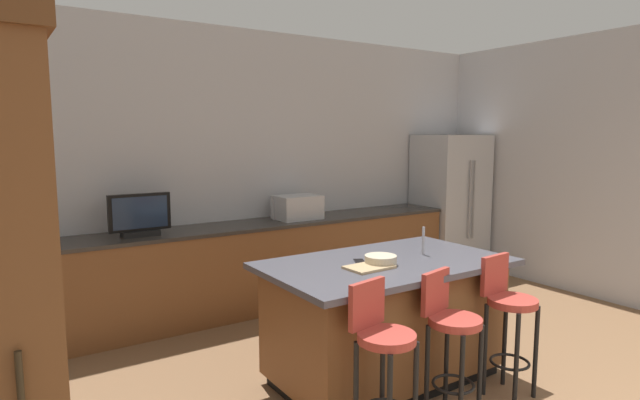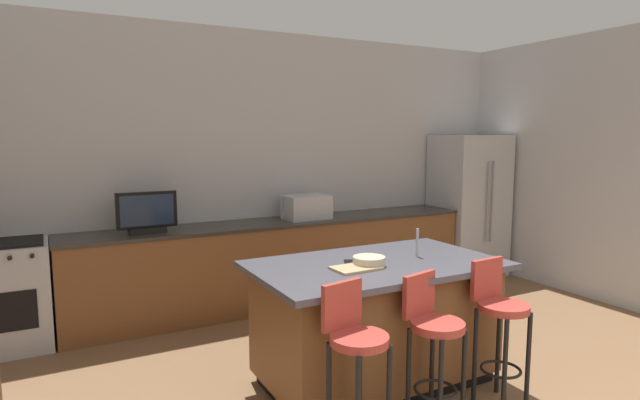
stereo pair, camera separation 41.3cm
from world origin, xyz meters
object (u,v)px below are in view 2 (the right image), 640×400
Objects in this scene: refrigerator at (468,206)px; cell_phone at (349,262)px; microwave at (306,207)px; cutting_board at (356,268)px; bar_stool_left at (355,353)px; bar_stool_center at (433,337)px; fruit_bowl at (369,261)px; range_oven at (5,296)px; tv_monitor at (147,214)px; kitchen_island at (376,321)px; bar_stool_right at (499,319)px.

refrigerator reaches higher than cell_phone.
cutting_board is (-0.67, -2.10, -0.13)m from microwave.
bar_stool_left is 0.91m from cell_phone.
bar_stool_center is at bearing -48.79° from cell_phone.
fruit_bowl reaches higher than cell_phone.
microwave is at bearing 178.97° from refrigerator.
fruit_bowl is at bearing -104.43° from microwave.
range_oven is 1.36m from tv_monitor.
microwave reaches higher than kitchen_island.
microwave is 0.48× the size of bar_stool_right.
tv_monitor is at bearing 103.15° from bar_stool_center.
range_oven is 3.27m from bar_stool_left.
cutting_board is at bearing -164.86° from fruit_bowl.
kitchen_island is 2.42m from tv_monitor.
refrigerator is 3.44m from bar_stool_right.
bar_stool_center is at bearing -80.22° from fruit_bowl.
refrigerator is 1.91× the size of bar_stool_center.
range_oven is at bearing 139.01° from fruit_bowl.
kitchen_island is 3.19m from range_oven.
bar_stool_left is (-1.02, -2.67, -0.45)m from microwave.
bar_stool_center reaches higher than cutting_board.
refrigerator is at bearing 44.76° from bar_stool_right.
microwave is (0.42, 2.00, 0.58)m from kitchen_island.
cell_phone is at bearing 119.21° from fruit_bowl.
kitchen_island is at bearing 22.40° from cutting_board.
refrigerator is 1.85× the size of bar_stool_left.
refrigerator is 1.85× the size of bar_stool_right.
tv_monitor reaches higher than bar_stool_right.
refrigerator is at bearing 34.85° from fruit_bowl.
refrigerator reaches higher than bar_stool_center.
refrigerator is 12.34× the size of cell_phone.
bar_stool_center is at bearing -137.10° from refrigerator.
refrigerator is at bearing -0.45° from range_oven.
tv_monitor is (1.20, -0.05, 0.64)m from range_oven.
microwave reaches higher than cutting_board.
fruit_bowl reaches higher than kitchen_island.
refrigerator is at bearing 0.13° from tv_monitor.
fruit_bowl is 0.72× the size of cutting_board.
range_oven is at bearing -179.98° from microwave.
bar_stool_left reaches higher than bar_stool_right.
kitchen_island is 0.99× the size of refrigerator.
cell_phone is (-0.18, 0.73, 0.34)m from bar_stool_center.
bar_stool_center is (1.28, -2.60, -0.52)m from tv_monitor.
refrigerator reaches higher than kitchen_island.
cell_phone is at bearing 90.88° from bar_stool_center.
range_oven reaches higher than kitchen_island.
refrigerator is 4.30m from bar_stool_left.
kitchen_island is 0.66m from bar_stool_center.
cutting_board is at bearing 46.68° from bar_stool_left.
cell_phone is (2.29, -1.92, 0.45)m from range_oven.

